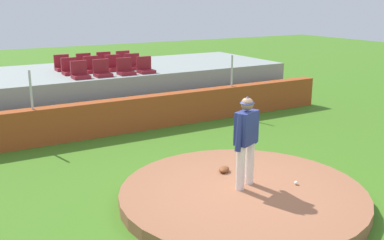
% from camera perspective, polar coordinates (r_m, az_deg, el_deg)
% --- Properties ---
extents(ground_plane, '(60.00, 60.00, 0.00)m').
position_cam_1_polar(ground_plane, '(8.67, 6.36, -10.08)').
color(ground_plane, '#3F731C').
extents(pitchers_mound, '(4.60, 4.60, 0.23)m').
position_cam_1_polar(pitchers_mound, '(8.62, 6.39, -9.38)').
color(pitchers_mound, '#985E40').
rests_on(pitchers_mound, ground_plane).
extents(pitcher, '(0.72, 0.42, 1.75)m').
position_cam_1_polar(pitcher, '(8.35, 6.87, -1.91)').
color(pitcher, silver).
rests_on(pitcher, pitchers_mound).
extents(baseball, '(0.07, 0.07, 0.07)m').
position_cam_1_polar(baseball, '(8.91, 13.04, -7.76)').
color(baseball, white).
rests_on(baseball, pitchers_mound).
extents(fielding_glove, '(0.36, 0.35, 0.11)m').
position_cam_1_polar(fielding_glove, '(9.32, 4.08, -6.24)').
color(fielding_glove, brown).
rests_on(fielding_glove, pitchers_mound).
extents(brick_barrier, '(13.72, 0.40, 0.97)m').
position_cam_1_polar(brick_barrier, '(12.96, -7.79, 0.69)').
color(brick_barrier, '#A4461E').
rests_on(brick_barrier, ground_plane).
extents(fence_post_left, '(0.06, 0.06, 1.00)m').
position_cam_1_polar(fence_post_left, '(12.02, -19.72, 3.61)').
color(fence_post_left, silver).
rests_on(fence_post_left, brick_barrier).
extents(fence_post_right, '(0.06, 0.06, 1.00)m').
position_cam_1_polar(fence_post_right, '(14.42, 5.07, 6.21)').
color(fence_post_right, silver).
rests_on(fence_post_right, brick_barrier).
extents(bleacher_platform, '(12.50, 4.19, 1.44)m').
position_cam_1_polar(bleacher_platform, '(15.44, -11.78, 3.73)').
color(bleacher_platform, gray).
rests_on(bleacher_platform, ground_plane).
extents(stadium_chair_0, '(0.48, 0.44, 0.50)m').
position_cam_1_polar(stadium_chair_0, '(13.54, -13.98, 5.80)').
color(stadium_chair_0, maroon).
rests_on(stadium_chair_0, bleacher_platform).
extents(stadium_chair_1, '(0.48, 0.44, 0.50)m').
position_cam_1_polar(stadium_chair_1, '(13.74, -11.30, 6.09)').
color(stadium_chair_1, maroon).
rests_on(stadium_chair_1, bleacher_platform).
extents(stadium_chair_2, '(0.48, 0.44, 0.50)m').
position_cam_1_polar(stadium_chair_2, '(13.97, -8.42, 6.36)').
color(stadium_chair_2, maroon).
rests_on(stadium_chair_2, bleacher_platform).
extents(stadium_chair_3, '(0.48, 0.44, 0.50)m').
position_cam_1_polar(stadium_chair_3, '(14.21, -5.94, 6.59)').
color(stadium_chair_3, maroon).
rests_on(stadium_chair_3, bleacher_platform).
extents(stadium_chair_4, '(0.48, 0.44, 0.50)m').
position_cam_1_polar(stadium_chair_4, '(14.35, -15.15, 6.23)').
color(stadium_chair_4, maroon).
rests_on(stadium_chair_4, bleacher_platform).
extents(stadium_chair_5, '(0.48, 0.44, 0.50)m').
position_cam_1_polar(stadium_chair_5, '(14.58, -12.51, 6.53)').
color(stadium_chair_5, maroon).
rests_on(stadium_chair_5, bleacher_platform).
extents(stadium_chair_6, '(0.48, 0.44, 0.50)m').
position_cam_1_polar(stadium_chair_6, '(14.81, -9.91, 6.79)').
color(stadium_chair_6, maroon).
rests_on(stadium_chair_6, bleacher_platform).
extents(stadium_chair_7, '(0.48, 0.44, 0.50)m').
position_cam_1_polar(stadium_chair_7, '(15.04, -7.42, 7.01)').
color(stadium_chair_7, maroon).
rests_on(stadium_chair_7, bleacher_platform).
extents(stadium_chair_8, '(0.48, 0.44, 0.50)m').
position_cam_1_polar(stadium_chair_8, '(15.21, -16.05, 6.64)').
color(stadium_chair_8, maroon).
rests_on(stadium_chair_8, bleacher_platform).
extents(stadium_chair_9, '(0.48, 0.44, 0.50)m').
position_cam_1_polar(stadium_chair_9, '(15.40, -13.42, 6.91)').
color(stadium_chair_9, maroon).
rests_on(stadium_chair_9, bleacher_platform).
extents(stadium_chair_10, '(0.48, 0.44, 0.50)m').
position_cam_1_polar(stadium_chair_10, '(15.65, -10.97, 7.17)').
color(stadium_chair_10, maroon).
rests_on(stadium_chair_10, bleacher_platform).
extents(stadium_chair_11, '(0.48, 0.44, 0.50)m').
position_cam_1_polar(stadium_chair_11, '(15.88, -8.59, 7.39)').
color(stadium_chair_11, maroon).
rests_on(stadium_chair_11, bleacher_platform).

